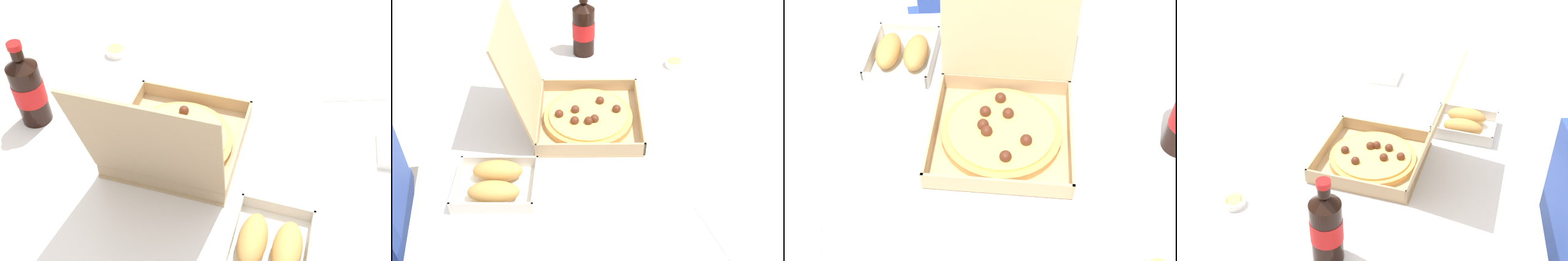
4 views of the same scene
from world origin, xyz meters
TOP-DOWN VIEW (x-y plane):
  - dining_table at (0.00, 0.00)m, footprint 1.22×0.90m
  - chair at (0.05, 0.69)m, footprint 0.45×0.45m
  - pizza_box_open at (0.08, 0.03)m, footprint 0.33×0.40m
  - bread_side_box at (-0.13, 0.26)m, footprint 0.18×0.21m

SIDE VIEW (x-z plane):
  - chair at x=0.05m, z-range 0.06..0.89m
  - dining_table at x=0.00m, z-range 0.29..1.03m
  - bread_side_box at x=-0.13m, z-range 0.74..0.79m
  - pizza_box_open at x=0.08m, z-range 0.63..0.95m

